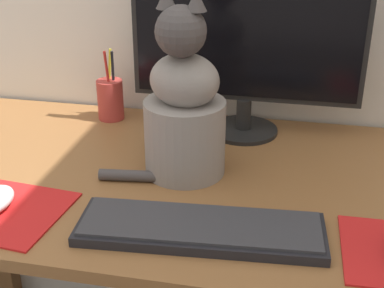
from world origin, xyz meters
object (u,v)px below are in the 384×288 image
cat (184,109)px  keyboard (201,228)px  pen_cup (110,99)px  monitor (247,38)px

cat → keyboard: bearing=-57.2°
keyboard → pen_cup: bearing=120.6°
monitor → cat: monitor is taller
monitor → keyboard: bearing=-92.7°
pen_cup → cat: bearing=-44.8°
keyboard → monitor: bearing=82.9°
keyboard → cat: bearing=105.1°
monitor → cat: bearing=-113.1°
monitor → pen_cup: bearing=177.0°
monitor → pen_cup: size_ratio=2.99×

